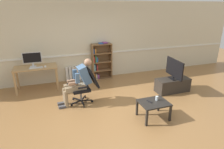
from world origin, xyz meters
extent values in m
plane|color=olive|center=(0.00, 0.00, 0.00)|extent=(18.00, 18.00, 0.00)
cube|color=beige|center=(0.00, 2.65, 1.35)|extent=(12.00, 0.10, 2.70)
cube|color=white|center=(0.00, 2.58, 0.92)|extent=(12.00, 0.03, 0.05)
cube|color=tan|center=(-2.49, 1.88, 0.36)|extent=(0.06, 0.06, 0.72)
cube|color=tan|center=(-1.30, 1.88, 0.36)|extent=(0.06, 0.06, 0.72)
cube|color=tan|center=(-1.30, 2.42, 0.36)|extent=(0.06, 0.06, 0.72)
cube|color=tan|center=(-2.49, 2.42, 0.36)|extent=(0.06, 0.06, 0.72)
cube|color=tan|center=(-1.90, 2.15, 0.74)|extent=(1.27, 0.61, 0.04)
cube|color=silver|center=(-1.96, 2.21, 0.76)|extent=(0.18, 0.14, 0.01)
cube|color=silver|center=(-1.96, 2.23, 0.82)|extent=(0.04, 0.02, 0.10)
cube|color=silver|center=(-1.96, 2.23, 1.03)|extent=(0.56, 0.02, 0.33)
cube|color=black|center=(-1.96, 2.22, 1.03)|extent=(0.51, 0.00, 0.30)
cube|color=white|center=(-1.87, 2.01, 0.77)|extent=(0.39, 0.12, 0.02)
cube|color=white|center=(-1.61, 2.03, 0.77)|extent=(0.06, 0.10, 0.03)
cube|color=brown|center=(-0.03, 2.42, 0.64)|extent=(0.03, 0.28, 1.28)
cube|color=brown|center=(0.65, 2.42, 0.64)|extent=(0.03, 0.28, 1.28)
cube|color=brown|center=(0.31, 2.56, 0.64)|extent=(0.68, 0.02, 1.28)
cube|color=brown|center=(0.31, 2.42, 0.01)|extent=(0.65, 0.28, 0.03)
cube|color=brown|center=(0.31, 2.42, 0.33)|extent=(0.65, 0.28, 0.03)
cube|color=brown|center=(0.31, 2.42, 0.64)|extent=(0.65, 0.28, 0.03)
cube|color=brown|center=(0.31, 2.42, 0.96)|extent=(0.65, 0.28, 0.03)
cube|color=brown|center=(0.31, 2.42, 1.27)|extent=(0.65, 0.28, 0.03)
cube|color=orange|center=(0.02, 2.42, 0.13)|extent=(0.04, 0.19, 0.20)
cube|color=#6699A3|center=(0.02, 2.40, 0.46)|extent=(0.05, 0.19, 0.24)
cube|color=red|center=(0.02, 2.41, 0.76)|extent=(0.03, 0.19, 0.20)
cube|color=#2D519E|center=(0.02, 2.43, 1.05)|extent=(0.03, 0.19, 0.16)
cube|color=beige|center=(0.08, 2.40, 0.12)|extent=(0.05, 0.19, 0.18)
cube|color=black|center=(0.08, 2.44, 0.44)|extent=(0.04, 0.19, 0.19)
cube|color=#38844C|center=(0.08, 2.40, 0.77)|extent=(0.03, 0.19, 0.23)
cube|color=orange|center=(0.08, 2.43, 1.05)|extent=(0.04, 0.19, 0.15)
cube|color=#89428E|center=(0.16, 2.43, 0.10)|extent=(0.05, 0.19, 0.15)
cube|color=red|center=(0.13, 2.43, 0.44)|extent=(0.04, 0.19, 0.19)
cube|color=#2D519E|center=(0.13, 2.43, 0.74)|extent=(0.05, 0.19, 0.16)
cube|color=#2D519E|center=(0.31, 2.45, 1.30)|extent=(0.16, 0.22, 0.02)
cube|color=#89428E|center=(0.44, 2.42, 1.32)|extent=(0.16, 0.22, 0.02)
cube|color=white|center=(-0.93, 2.54, 0.26)|extent=(0.09, 0.08, 0.53)
cube|color=white|center=(-0.82, 2.54, 0.26)|extent=(0.09, 0.08, 0.53)
cube|color=white|center=(-0.70, 2.54, 0.26)|extent=(0.09, 0.08, 0.53)
cube|color=white|center=(-0.59, 2.54, 0.26)|extent=(0.09, 0.08, 0.53)
cube|color=white|center=(-0.48, 2.54, 0.26)|extent=(0.09, 0.08, 0.53)
cube|color=white|center=(-0.36, 2.54, 0.26)|extent=(0.09, 0.08, 0.53)
cube|color=white|center=(-0.25, 2.54, 0.26)|extent=(0.09, 0.08, 0.53)
cube|color=black|center=(-0.76, 0.65, 0.07)|extent=(0.05, 0.30, 0.02)
cylinder|color=black|center=(-0.75, 0.50, 0.03)|extent=(0.02, 0.06, 0.06)
cube|color=black|center=(-0.62, 0.76, 0.07)|extent=(0.30, 0.11, 0.02)
cylinder|color=black|center=(-0.48, 0.72, 0.03)|extent=(0.06, 0.04, 0.06)
cube|color=black|center=(-0.68, 0.92, 0.07)|extent=(0.19, 0.27, 0.02)
cylinder|color=black|center=(-0.60, 1.05, 0.03)|extent=(0.05, 0.06, 0.06)
cube|color=black|center=(-0.86, 0.91, 0.07)|extent=(0.22, 0.26, 0.02)
cylinder|color=black|center=(-0.95, 1.03, 0.03)|extent=(0.05, 0.06, 0.06)
cube|color=black|center=(-0.91, 0.74, 0.07)|extent=(0.29, 0.14, 0.02)
cylinder|color=black|center=(-1.05, 0.69, 0.03)|extent=(0.06, 0.04, 0.06)
cylinder|color=gray|center=(-0.77, 0.80, 0.23)|extent=(0.05, 0.05, 0.30)
cube|color=black|center=(-0.77, 0.80, 0.41)|extent=(0.48, 0.48, 0.07)
cube|color=black|center=(-0.42, 0.82, 0.70)|extent=(0.31, 0.45, 0.54)
cube|color=black|center=(-0.76, 1.06, 0.56)|extent=(0.28, 0.06, 0.03)
cube|color=black|center=(-0.73, 0.54, 0.56)|extent=(0.28, 0.06, 0.03)
cube|color=#937F60|center=(-0.77, 0.80, 0.52)|extent=(0.28, 0.35, 0.14)
cube|color=#476689|center=(-0.65, 0.80, 0.81)|extent=(0.37, 0.36, 0.52)
sphere|color=#A87A5B|center=(-0.53, 0.81, 1.13)|extent=(0.20, 0.20, 0.20)
cube|color=black|center=(-1.05, 0.78, 0.62)|extent=(0.15, 0.04, 0.02)
cube|color=#937F60|center=(-0.98, 0.89, 0.49)|extent=(0.42, 0.15, 0.13)
cylinder|color=#937F60|center=(-1.19, 0.88, 0.23)|extent=(0.10, 0.10, 0.46)
cube|color=#4C4C51|center=(-1.29, 0.87, 0.03)|extent=(0.22, 0.10, 0.06)
cube|color=#937F60|center=(-0.97, 0.69, 0.49)|extent=(0.42, 0.15, 0.13)
cylinder|color=#937F60|center=(-1.18, 0.68, 0.23)|extent=(0.10, 0.10, 0.46)
cube|color=#4C4C51|center=(-1.28, 0.67, 0.03)|extent=(0.22, 0.10, 0.06)
cube|color=#476689|center=(-0.87, 0.95, 0.79)|extent=(0.10, 0.09, 0.26)
cube|color=#A87A5B|center=(-0.97, 0.88, 0.64)|extent=(0.24, 0.08, 0.07)
cube|color=#476689|center=(-0.86, 0.63, 0.79)|extent=(0.10, 0.09, 0.26)
cube|color=#A87A5B|center=(-0.96, 0.69, 0.64)|extent=(0.24, 0.08, 0.07)
cube|color=#2D2823|center=(2.05, 0.60, 0.21)|extent=(1.04, 0.44, 0.42)
cube|color=black|center=(2.05, 0.60, 0.43)|extent=(0.23, 0.34, 0.02)
cylinder|color=black|center=(2.05, 0.60, 0.47)|extent=(0.04, 0.04, 0.05)
cube|color=black|center=(2.05, 0.60, 0.76)|extent=(0.14, 0.89, 0.54)
cube|color=#9EBCF4|center=(2.07, 0.60, 0.76)|extent=(0.10, 0.83, 0.49)
cube|color=black|center=(0.40, -0.75, 0.19)|extent=(0.04, 0.04, 0.39)
cube|color=black|center=(1.00, -0.75, 0.19)|extent=(0.04, 0.04, 0.39)
cube|color=black|center=(1.00, -0.28, 0.19)|extent=(0.04, 0.04, 0.39)
cube|color=black|center=(0.40, -0.28, 0.19)|extent=(0.04, 0.04, 0.39)
cube|color=black|center=(0.70, -0.52, 0.40)|extent=(0.67, 0.54, 0.03)
cylinder|color=silver|center=(0.81, -0.46, 0.47)|extent=(0.07, 0.07, 0.10)
cube|color=black|center=(0.61, -0.47, 0.43)|extent=(0.07, 0.15, 0.02)
camera|label=1|loc=(-1.51, -3.90, 2.51)|focal=30.44mm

